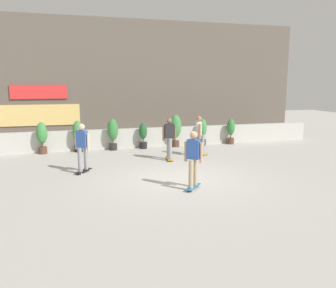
# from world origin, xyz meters

# --- Properties ---
(ground_plane) EXTENTS (48.00, 48.00, 0.00)m
(ground_plane) POSITION_xyz_m (0.00, 0.00, 0.00)
(ground_plane) COLOR #B2AFA8
(planter_wall) EXTENTS (18.00, 0.40, 0.90)m
(planter_wall) POSITION_xyz_m (0.00, 6.00, 0.45)
(planter_wall) COLOR beige
(planter_wall) RESTS_ON ground
(building_backdrop) EXTENTS (20.00, 2.08, 6.50)m
(building_backdrop) POSITION_xyz_m (-0.01, 10.00, 3.25)
(building_backdrop) COLOR #60564C
(building_backdrop) RESTS_ON ground
(potted_plant_0) EXTENTS (0.46, 0.46, 1.39)m
(potted_plant_0) POSITION_xyz_m (-4.54, 5.55, 0.79)
(potted_plant_0) COLOR brown
(potted_plant_0) RESTS_ON ground
(potted_plant_1) EXTENTS (0.47, 0.47, 1.41)m
(potted_plant_1) POSITION_xyz_m (-3.02, 5.55, 0.81)
(potted_plant_1) COLOR black
(potted_plant_1) RESTS_ON ground
(potted_plant_2) EXTENTS (0.48, 0.48, 1.44)m
(potted_plant_2) POSITION_xyz_m (-1.48, 5.55, 0.83)
(potted_plant_2) COLOR #2D2823
(potted_plant_2) RESTS_ON ground
(potted_plant_3) EXTENTS (0.38, 0.38, 1.22)m
(potted_plant_3) POSITION_xyz_m (-0.06, 5.55, 0.65)
(potted_plant_3) COLOR black
(potted_plant_3) RESTS_ON ground
(potted_plant_4) EXTENTS (0.54, 0.54, 1.55)m
(potted_plant_4) POSITION_xyz_m (1.54, 5.55, 0.91)
(potted_plant_4) COLOR brown
(potted_plant_4) RESTS_ON ground
(potted_plant_5) EXTENTS (0.43, 0.43, 1.32)m
(potted_plant_5) POSITION_xyz_m (2.92, 5.55, 0.74)
(potted_plant_5) COLOR #2D2823
(potted_plant_5) RESTS_ON ground
(potted_plant_6) EXTENTS (0.41, 0.41, 1.28)m
(potted_plant_6) POSITION_xyz_m (4.47, 5.55, 0.71)
(potted_plant_6) COLOR brown
(potted_plant_6) RESTS_ON ground
(skater_foreground) EXTENTS (0.63, 0.77, 1.70)m
(skater_foreground) POSITION_xyz_m (-2.96, 1.76, 0.94)
(skater_foreground) COLOR black
(skater_foreground) RESTS_ON ground
(skater_far_left) EXTENTS (0.67, 0.74, 1.70)m
(skater_far_left) POSITION_xyz_m (0.04, -1.03, 0.94)
(skater_far_left) COLOR #266699
(skater_far_left) RESTS_ON ground
(skater_by_wall_right) EXTENTS (0.56, 0.82, 1.70)m
(skater_by_wall_right) POSITION_xyz_m (0.44, 2.83, 0.94)
(skater_by_wall_right) COLOR #BF8C26
(skater_by_wall_right) RESTS_ON ground
(skater_far_right) EXTENTS (0.82, 0.55, 1.70)m
(skater_far_right) POSITION_xyz_m (1.85, 3.24, 0.94)
(skater_far_right) COLOR #BF8C26
(skater_far_right) RESTS_ON ground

